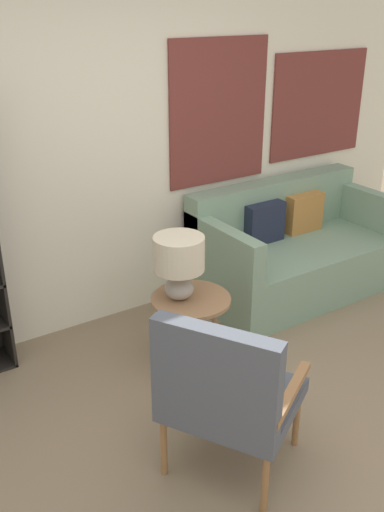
% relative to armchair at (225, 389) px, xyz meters
% --- Properties ---
extents(ground_plane, '(14.00, 14.00, 0.00)m').
position_rel_armchair_xyz_m(ground_plane, '(0.20, -0.14, -0.55)').
color(ground_plane, '#847056').
extents(wall_back, '(6.40, 0.08, 2.70)m').
position_rel_armchair_xyz_m(wall_back, '(0.26, 1.88, 0.80)').
color(wall_back, silver).
rests_on(wall_back, ground_plane).
extents(armchair, '(0.84, 0.86, 0.97)m').
position_rel_armchair_xyz_m(armchair, '(0.00, 0.00, 0.00)').
color(armchair, olive).
rests_on(armchair, ground_plane).
extents(couch, '(1.73, 0.90, 0.91)m').
position_rel_armchair_xyz_m(couch, '(1.78, 1.42, -0.21)').
color(couch, gray).
rests_on(couch, ground_plane).
extents(side_table, '(0.54, 0.54, 0.51)m').
position_rel_armchair_xyz_m(side_table, '(0.43, 0.96, -0.09)').
color(side_table, '#99704C').
rests_on(side_table, ground_plane).
extents(table_lamp, '(0.33, 0.33, 0.44)m').
position_rel_armchair_xyz_m(table_lamp, '(0.36, 1.00, 0.24)').
color(table_lamp, '#A59E93').
rests_on(table_lamp, side_table).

